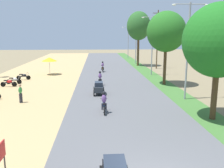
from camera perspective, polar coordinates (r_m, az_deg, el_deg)
name	(u,v)px	position (r m, az deg, el deg)	size (l,w,h in m)	color
parked_motorbike_third	(9,82)	(29.50, -23.05, 0.34)	(1.80, 0.54, 0.94)	black
parked_motorbike_fourth	(14,80)	(30.90, -22.01, 0.89)	(1.80, 0.54, 0.94)	black
parked_motorbike_fifth	(24,76)	(33.42, -20.03, 1.77)	(1.80, 0.54, 0.94)	black
vendor_umbrella	(49,59)	(36.48, -14.51, 5.64)	(2.20, 2.20, 2.52)	#99999E
pedestrian_on_shoulder	(20,92)	(22.11, -20.69, -1.86)	(0.40, 0.43, 1.62)	#33333D
median_tree_nearest	(219,41)	(17.50, 23.80, 9.27)	(4.70, 4.70, 7.80)	#4C351E
median_tree_second	(166,32)	(28.69, 12.61, 11.85)	(4.41, 4.41, 8.36)	#4C351E
median_tree_third	(139,26)	(46.08, 6.27, 13.36)	(4.34, 4.34, 9.95)	#4C351E
streetlamp_near	(188,45)	(22.33, 17.37, 8.62)	(3.16, 0.20, 8.41)	gray
streetlamp_mid	(152,42)	(35.37, 9.43, 9.74)	(3.16, 0.20, 8.30)	gray
streetlamp_far	(136,40)	(49.43, 5.64, 10.13)	(3.16, 0.20, 8.04)	gray
streetlamp_farthest	(128,40)	(61.18, 3.82, 10.26)	(3.16, 0.20, 7.74)	gray
utility_pole_near	(157,39)	(42.73, 10.59, 10.37)	(1.80, 0.20, 9.83)	brown
car_hatchback_charcoal	(99,87)	(23.67, -3.12, -0.82)	(1.04, 2.00, 1.23)	#282D33
motorbike_foreground_rider	(104,102)	(18.05, -1.88, -4.36)	(0.54, 1.80, 1.66)	black
motorbike_ahead_second	(100,79)	(27.89, -2.83, 1.28)	(0.54, 1.80, 1.66)	black
motorbike_ahead_third	(103,67)	(38.22, -2.22, 4.05)	(0.54, 1.80, 1.66)	black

